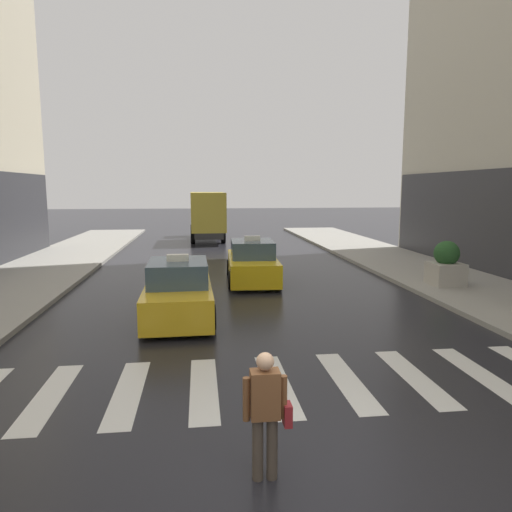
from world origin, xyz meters
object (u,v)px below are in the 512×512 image
taxi_lead (179,292)px  box_truck (207,214)px  taxi_second (252,263)px  planter_mid_block (446,265)px  pedestrian_with_handbag (266,409)px

taxi_lead → box_truck: size_ratio=0.60×
taxi_second → planter_mid_block: size_ratio=2.88×
pedestrian_with_handbag → taxi_lead: bearing=100.4°
taxi_lead → planter_mid_block: 9.80m
pedestrian_with_handbag → planter_mid_block: planter_mid_block is taller
taxi_second → taxi_lead: bearing=-119.0°
taxi_second → planter_mid_block: taxi_second is taller
taxi_lead → pedestrian_with_handbag: size_ratio=2.77×
box_truck → planter_mid_block: (8.31, -16.48, -0.98)m
box_truck → planter_mid_block: bearing=-63.2°
taxi_second → planter_mid_block: bearing=-17.6°
box_truck → pedestrian_with_handbag: size_ratio=4.59×
pedestrian_with_handbag → planter_mid_block: 12.97m
taxi_lead → box_truck: 19.13m
taxi_second → pedestrian_with_handbag: bearing=-95.7°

